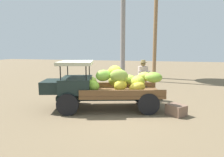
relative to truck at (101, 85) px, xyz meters
name	(u,v)px	position (x,y,z in m)	size (l,w,h in m)	color
ground_plane	(109,109)	(-0.34, -0.01, -0.92)	(60.00, 60.00, 0.00)	#766348
truck	(101,85)	(0.00, 0.00, 0.00)	(4.66, 2.69, 1.82)	#1C2926
farmer	(143,77)	(-1.40, -1.87, 0.10)	(0.56, 0.52, 1.79)	#C1A9A6
wooden_crate	(176,110)	(-2.77, 0.10, -0.73)	(0.60, 0.48, 0.37)	#7E5E4B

